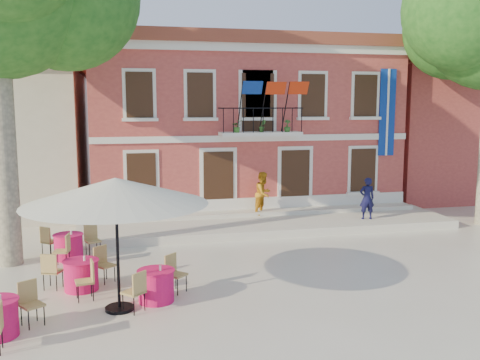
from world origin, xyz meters
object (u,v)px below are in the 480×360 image
patio_umbrella (116,191)px  pedestrian_navy (367,198)px  pedestrian_orange (263,194)px  cafe_table_4 (156,284)px  cafe_table_3 (68,245)px  cafe_table_1 (81,273)px

patio_umbrella → pedestrian_navy: 11.41m
pedestrian_orange → cafe_table_4: (-4.74, -7.73, -0.74)m
pedestrian_navy → cafe_table_4: pedestrian_navy is taller
pedestrian_navy → cafe_table_4: size_ratio=0.96×
cafe_table_3 → pedestrian_orange: bearing=27.0°
patio_umbrella → cafe_table_1: patio_umbrella is taller
cafe_table_1 → patio_umbrella: bearing=-59.5°
cafe_table_1 → cafe_table_4: same height
patio_umbrella → cafe_table_1: bearing=120.5°
pedestrian_orange → cafe_table_3: size_ratio=0.93×
cafe_table_1 → cafe_table_3: 2.96m
patio_umbrella → pedestrian_orange: patio_umbrella is taller
pedestrian_navy → pedestrian_orange: pedestrian_orange is taller
patio_umbrella → cafe_table_4: size_ratio=2.45×
pedestrian_orange → cafe_table_4: bearing=-163.5°
pedestrian_navy → cafe_table_3: bearing=16.9°
patio_umbrella → pedestrian_navy: patio_umbrella is taller
pedestrian_navy → cafe_table_3: size_ratio=0.87×
pedestrian_navy → cafe_table_3: 10.93m
cafe_table_3 → cafe_table_4: size_ratio=1.10×
cafe_table_3 → cafe_table_1: bearing=-79.3°
pedestrian_navy → pedestrian_orange: bearing=-17.4°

